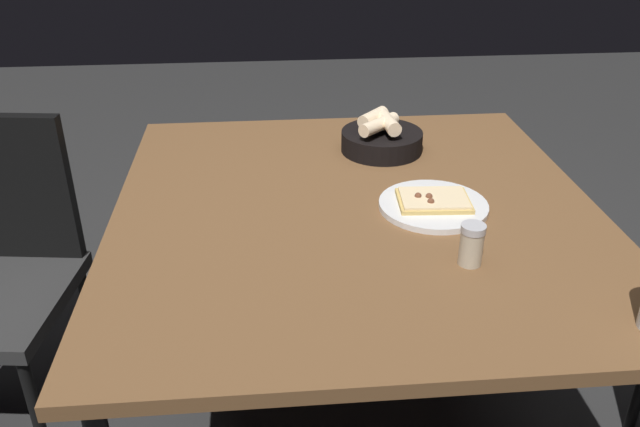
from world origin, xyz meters
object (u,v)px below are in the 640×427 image
dining_table (356,226)px  pepper_shaker (471,247)px  bread_basket (381,139)px  pizza_plate (433,204)px

dining_table → pepper_shaker: pepper_shaker is taller
dining_table → bread_basket: (-0.32, 0.11, 0.09)m
dining_table → pepper_shaker: bearing=35.8°
pepper_shaker → pizza_plate: bearing=-176.2°
bread_basket → dining_table: bearing=-19.4°
dining_table → pepper_shaker: size_ratio=13.60×
pizza_plate → pepper_shaker: size_ratio=2.88×
pepper_shaker → bread_basket: bearing=-172.4°
dining_table → pizza_plate: (0.03, 0.18, 0.06)m
dining_table → bread_basket: 0.35m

